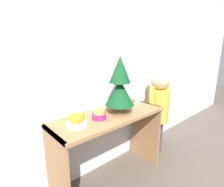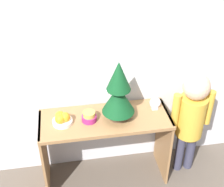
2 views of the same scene
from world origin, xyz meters
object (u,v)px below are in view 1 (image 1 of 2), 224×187
Objects in this scene: mini_tree at (120,86)px; singing_bowl at (99,114)px; fruit_bowl at (76,120)px; child_figure at (159,102)px; desk_clock at (137,99)px.

mini_tree is 0.33m from singing_bowl.
child_figure is at bearing -0.49° from fruit_bowl.
fruit_bowl is 0.80m from desk_clock.
singing_bowl is at bearing 179.03° from mini_tree.
fruit_bowl is at bearing 179.28° from mini_tree.
fruit_bowl is 0.16× the size of child_figure.
desk_clock is at bearing 11.19° from mini_tree.
fruit_bowl is at bearing 179.51° from child_figure.
mini_tree is at bearing -0.97° from singing_bowl.
child_figure is (0.65, -0.00, -0.29)m from mini_tree.
desk_clock reaches higher than singing_bowl.
mini_tree reaches higher than child_figure.
mini_tree is at bearing 179.68° from child_figure.
child_figure is (0.89, -0.01, -0.08)m from singing_bowl.
child_figure reaches higher than desk_clock.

